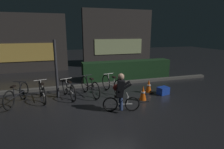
# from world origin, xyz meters

# --- Properties ---
(ground_plane) EXTENTS (40.00, 40.00, 0.00)m
(ground_plane) POSITION_xyz_m (0.00, 0.00, 0.00)
(ground_plane) COLOR black
(sidewalk_curb) EXTENTS (12.00, 0.24, 0.12)m
(sidewalk_curb) POSITION_xyz_m (0.00, 2.20, 0.06)
(sidewalk_curb) COLOR #56544F
(sidewalk_curb) RESTS_ON ground
(hedge_row) EXTENTS (4.80, 0.70, 0.97)m
(hedge_row) POSITION_xyz_m (1.80, 3.10, 0.48)
(hedge_row) COLOR #19381C
(hedge_row) RESTS_ON ground
(storefront_left) EXTENTS (5.23, 0.54, 3.57)m
(storefront_left) POSITION_xyz_m (-3.75, 6.50, 1.78)
(storefront_left) COLOR #383330
(storefront_left) RESTS_ON ground
(storefront_right) EXTENTS (5.19, 0.54, 4.05)m
(storefront_right) POSITION_xyz_m (2.62, 7.20, 2.02)
(storefront_right) COLOR #383330
(storefront_right) RESTS_ON ground
(street_post) EXTENTS (0.10, 0.10, 2.21)m
(street_post) POSITION_xyz_m (-1.82, 1.20, 1.10)
(street_post) COLOR #2D2D33
(street_post) RESTS_ON ground
(parked_bike_leftmost) EXTENTS (0.58, 1.56, 0.75)m
(parked_bike_leftmost) POSITION_xyz_m (-3.19, 0.87, 0.34)
(parked_bike_leftmost) COLOR black
(parked_bike_leftmost) RESTS_ON ground
(parked_bike_left_mid) EXTENTS (0.47, 1.54, 0.72)m
(parked_bike_left_mid) POSITION_xyz_m (-2.37, 1.03, 0.33)
(parked_bike_left_mid) COLOR black
(parked_bike_left_mid) RESTS_ON ground
(parked_bike_center_left) EXTENTS (0.51, 1.50, 0.71)m
(parked_bike_center_left) POSITION_xyz_m (-1.42, 1.02, 0.32)
(parked_bike_center_left) COLOR black
(parked_bike_center_left) RESTS_ON ground
(parked_bike_center_right) EXTENTS (0.55, 1.64, 0.78)m
(parked_bike_center_right) POSITION_xyz_m (-0.59, 1.03, 0.35)
(parked_bike_center_right) COLOR black
(parked_bike_center_right) RESTS_ON ground
(parked_bike_right_mid) EXTENTS (0.51, 1.65, 0.78)m
(parked_bike_right_mid) POSITION_xyz_m (0.32, 1.04, 0.35)
(parked_bike_right_mid) COLOR black
(parked_bike_right_mid) RESTS_ON ground
(traffic_cone_near) EXTENTS (0.36, 0.36, 0.57)m
(traffic_cone_near) POSITION_xyz_m (1.18, -0.10, 0.27)
(traffic_cone_near) COLOR black
(traffic_cone_near) RESTS_ON ground
(traffic_cone_far) EXTENTS (0.36, 0.36, 0.58)m
(traffic_cone_far) POSITION_xyz_m (1.80, 0.63, 0.28)
(traffic_cone_far) COLOR black
(traffic_cone_far) RESTS_ON ground
(blue_crate) EXTENTS (0.50, 0.42, 0.30)m
(blue_crate) POSITION_xyz_m (2.28, 0.30, 0.15)
(blue_crate) COLOR #193DB7
(blue_crate) RESTS_ON ground
(cyclist) EXTENTS (1.17, 0.60, 1.25)m
(cyclist) POSITION_xyz_m (0.09, -0.71, 0.63)
(cyclist) COLOR black
(cyclist) RESTS_ON ground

